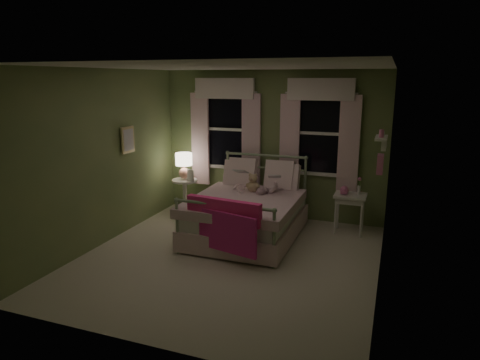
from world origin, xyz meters
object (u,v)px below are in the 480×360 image
at_px(bed, 248,213).
at_px(child_left, 240,172).
at_px(nightstand_right, 350,200).
at_px(teddy_bear, 253,184).
at_px(nightstand_left, 185,192).
at_px(child_right, 273,175).
at_px(table_lamp, 184,163).

xyz_separation_m(bed, child_left, (-0.28, 0.42, 0.55)).
bearing_deg(child_left, nightstand_right, 168.60).
xyz_separation_m(teddy_bear, nightstand_left, (-1.47, 0.44, -0.37)).
relative_size(bed, child_right, 2.80).
height_order(bed, nightstand_right, bed).
height_order(child_left, child_right, child_left).
relative_size(nightstand_left, table_lamp, 1.38).
distance_m(bed, child_right, 0.75).
bearing_deg(nightstand_left, child_right, -9.27).
height_order(child_right, nightstand_left, child_right).
distance_m(bed, table_lamp, 1.73).
bearing_deg(child_left, table_lamp, -33.98).
xyz_separation_m(bed, nightstand_right, (1.50, 0.71, 0.17)).
distance_m(bed, child_left, 0.75).
bearing_deg(table_lamp, child_right, -9.27).
relative_size(child_left, nightstand_left, 1.12).
bearing_deg(bed, nightstand_left, 154.33).
distance_m(table_lamp, nightstand_right, 3.00).
bearing_deg(child_right, child_left, 26.03).
bearing_deg(teddy_bear, nightstand_right, 16.48).
height_order(child_left, teddy_bear, child_left).
relative_size(child_left, table_lamp, 1.55).
xyz_separation_m(table_lamp, nightstand_right, (2.97, -0.00, -0.40)).
bearing_deg(nightstand_left, nightstand_right, -0.03).
bearing_deg(teddy_bear, child_left, 150.50).
bearing_deg(nightstand_right, teddy_bear, -163.52).
bearing_deg(table_lamp, nightstand_right, -0.03).
bearing_deg(teddy_bear, nightstand_left, 163.20).
bearing_deg(child_right, bed, 82.43).
distance_m(bed, teddy_bear, 0.49).
bearing_deg(child_right, nightstand_right, -140.82).
distance_m(child_left, table_lamp, 1.23).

